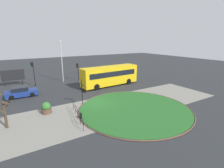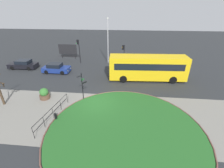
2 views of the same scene
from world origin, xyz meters
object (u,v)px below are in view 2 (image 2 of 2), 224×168
(lamppost_tall, at_px, (108,40))
(billboard_left, at_px, (68,49))
(car_far_lane, at_px, (56,68))
(bus_yellow, at_px, (148,67))
(planter_near_signpost, at_px, (44,94))
(car_near_lane, at_px, (23,65))
(street_tree_bare, at_px, (0,91))
(bollard_foreground, at_px, (56,116))
(signpost_directional, at_px, (82,85))
(traffic_light_near, at_px, (123,50))
(traffic_light_far, at_px, (78,46))

(lamppost_tall, bearing_deg, billboard_left, 168.01)
(car_far_lane, height_order, billboard_left, billboard_left)
(billboard_left, bearing_deg, bus_yellow, -30.94)
(bus_yellow, xyz_separation_m, planter_near_signpost, (-11.74, -6.22, -1.22))
(car_near_lane, height_order, street_tree_bare, street_tree_bare)
(bollard_foreground, xyz_separation_m, street_tree_bare, (-6.44, 1.84, 1.24))
(signpost_directional, height_order, street_tree_bare, signpost_directional)
(bus_yellow, bearing_deg, street_tree_bare, -156.55)
(traffic_light_near, bearing_deg, traffic_light_far, -1.25)
(car_far_lane, relative_size, traffic_light_far, 0.99)
(car_near_lane, xyz_separation_m, car_far_lane, (6.17, -1.21, 0.02))
(bollard_foreground, height_order, car_near_lane, car_near_lane)
(bus_yellow, bearing_deg, traffic_light_far, 148.63)
(traffic_light_far, bearing_deg, traffic_light_near, 165.72)
(street_tree_bare, bearing_deg, lamppost_tall, 57.80)
(bollard_foreground, xyz_separation_m, traffic_light_far, (-2.38, 15.68, 2.68))
(street_tree_bare, bearing_deg, traffic_light_far, 73.64)
(bollard_foreground, height_order, billboard_left, billboard_left)
(signpost_directional, relative_size, billboard_left, 0.87)
(bus_yellow, relative_size, street_tree_bare, 3.32)
(signpost_directional, relative_size, traffic_light_far, 0.75)
(traffic_light_far, bearing_deg, lamppost_tall, 172.60)
(car_far_lane, xyz_separation_m, planter_near_signpost, (1.95, -7.52, -0.11))
(bus_yellow, bearing_deg, bollard_foreground, -136.44)
(signpost_directional, distance_m, billboard_left, 16.19)
(traffic_light_near, xyz_separation_m, street_tree_bare, (-11.96, -14.08, -0.87))
(car_near_lane, xyz_separation_m, traffic_light_near, (16.37, 3.88, 1.81))
(car_far_lane, relative_size, lamppost_tall, 0.54)
(signpost_directional, distance_m, traffic_light_near, 12.98)
(traffic_light_near, bearing_deg, lamppost_tall, -14.09)
(bus_yellow, relative_size, traffic_light_far, 2.49)
(bus_yellow, height_order, car_far_lane, bus_yellow)
(bus_yellow, xyz_separation_m, traffic_light_near, (-3.50, 6.39, 0.68))
(bollard_foreground, height_order, traffic_light_near, traffic_light_near)
(traffic_light_near, relative_size, billboard_left, 0.93)
(street_tree_bare, bearing_deg, bollard_foreground, -15.90)
(signpost_directional, height_order, traffic_light_near, traffic_light_near)
(car_far_lane, bearing_deg, traffic_light_near, 27.69)
(traffic_light_far, distance_m, planter_near_signpost, 12.63)
(car_near_lane, bearing_deg, bollard_foreground, 131.40)
(bollard_foreground, height_order, car_far_lane, car_far_lane)
(signpost_directional, bearing_deg, billboard_left, 115.43)
(planter_near_signpost, bearing_deg, signpost_directional, 3.47)
(bus_yellow, xyz_separation_m, traffic_light_far, (-11.40, 6.16, 1.25))
(bollard_foreground, xyz_separation_m, bus_yellow, (9.02, 9.52, 1.43))
(traffic_light_near, height_order, lamppost_tall, lamppost_tall)
(car_far_lane, bearing_deg, car_near_lane, 170.01)
(car_far_lane, relative_size, street_tree_bare, 1.32)
(bus_yellow, height_order, billboard_left, bus_yellow)
(lamppost_tall, relative_size, planter_near_signpost, 6.04)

